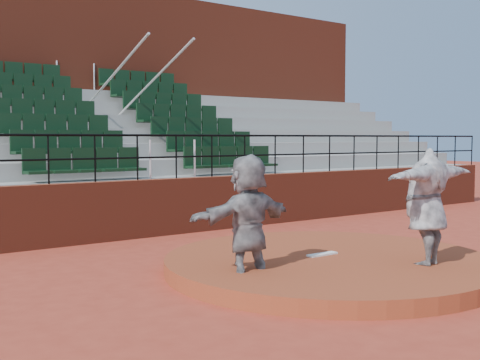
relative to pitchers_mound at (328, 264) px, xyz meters
name	(u,v)px	position (x,y,z in m)	size (l,w,h in m)	color
ground	(328,271)	(0.00, 0.00, -0.12)	(90.00, 90.00, 0.00)	#A33724
pitchers_mound	(328,264)	(0.00, 0.00, 0.00)	(5.50, 5.50, 0.25)	brown
pitching_rubber	(322,254)	(0.00, 0.15, 0.14)	(0.60, 0.15, 0.03)	white
boundary_wall	(177,206)	(0.00, 5.00, 0.53)	(24.00, 0.30, 1.30)	maroon
wall_railing	(176,147)	(0.00, 5.00, 1.90)	(24.04, 0.05, 1.03)	black
seating_deck	(110,167)	(0.00, 8.65, 1.31)	(24.00, 5.97, 4.63)	gray
press_box_facade	(59,99)	(0.00, 12.60, 3.43)	(24.00, 3.00, 7.10)	maroon
pitcher	(427,207)	(0.79, -1.36, 1.04)	(2.25, 0.61, 1.83)	black
fielder	(248,220)	(-1.70, 0.00, 0.88)	(1.86, 0.59, 2.00)	black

